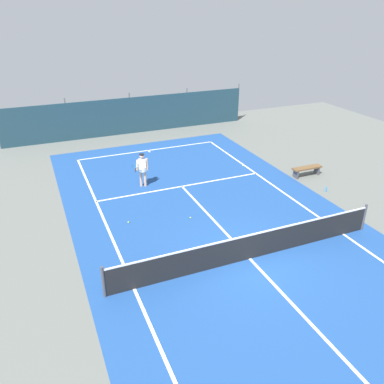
{
  "coord_description": "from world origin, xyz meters",
  "views": [
    {
      "loc": [
        -6.19,
        -9.58,
        8.02
      ],
      "look_at": [
        -0.51,
        3.95,
        0.9
      ],
      "focal_mm": 36.8,
      "sensor_mm": 36.0,
      "label": 1
    }
  ],
  "objects_px": {
    "tennis_net": "(251,246)",
    "tennis_ball_midcourt": "(243,166)",
    "courtside_bench": "(307,169)",
    "tennis_player": "(142,168)",
    "tennis_ball_by_sideline": "(190,218)",
    "water_bottle": "(326,189)",
    "tennis_ball_near_player": "(128,222)"
  },
  "relations": [
    {
      "from": "tennis_net",
      "to": "tennis_ball_midcourt",
      "type": "height_order",
      "value": "tennis_net"
    },
    {
      "from": "courtside_bench",
      "to": "tennis_ball_midcourt",
      "type": "bearing_deg",
      "value": 134.26
    },
    {
      "from": "tennis_net",
      "to": "tennis_player",
      "type": "relative_size",
      "value": 6.17
    },
    {
      "from": "tennis_player",
      "to": "tennis_ball_by_sideline",
      "type": "bearing_deg",
      "value": 124.46
    },
    {
      "from": "tennis_ball_by_sideline",
      "to": "water_bottle",
      "type": "height_order",
      "value": "water_bottle"
    },
    {
      "from": "tennis_player",
      "to": "tennis_ball_midcourt",
      "type": "distance_m",
      "value": 5.77
    },
    {
      "from": "tennis_ball_midcourt",
      "to": "tennis_net",
      "type": "bearing_deg",
      "value": -117.89
    },
    {
      "from": "water_bottle",
      "to": "tennis_net",
      "type": "bearing_deg",
      "value": -151.46
    },
    {
      "from": "tennis_ball_midcourt",
      "to": "tennis_ball_near_player",
      "type": "bearing_deg",
      "value": -154.16
    },
    {
      "from": "courtside_bench",
      "to": "water_bottle",
      "type": "bearing_deg",
      "value": -99.28
    },
    {
      "from": "tennis_ball_midcourt",
      "to": "tennis_ball_by_sideline",
      "type": "relative_size",
      "value": 1.0
    },
    {
      "from": "tennis_ball_near_player",
      "to": "courtside_bench",
      "type": "relative_size",
      "value": 0.04
    },
    {
      "from": "tennis_net",
      "to": "tennis_player",
      "type": "xyz_separation_m",
      "value": [
        -1.7,
        7.17,
        0.45
      ]
    },
    {
      "from": "tennis_net",
      "to": "tennis_ball_midcourt",
      "type": "xyz_separation_m",
      "value": [
        3.98,
        7.53,
        -0.48
      ]
    },
    {
      "from": "water_bottle",
      "to": "tennis_player",
      "type": "bearing_deg",
      "value": 153.12
    },
    {
      "from": "tennis_ball_by_sideline",
      "to": "water_bottle",
      "type": "relative_size",
      "value": 0.28
    },
    {
      "from": "tennis_ball_midcourt",
      "to": "tennis_ball_by_sideline",
      "type": "bearing_deg",
      "value": -139.26
    },
    {
      "from": "tennis_net",
      "to": "tennis_ball_midcourt",
      "type": "bearing_deg",
      "value": 62.11
    },
    {
      "from": "tennis_player",
      "to": "tennis_ball_by_sideline",
      "type": "height_order",
      "value": "tennis_player"
    },
    {
      "from": "tennis_net",
      "to": "tennis_ball_by_sideline",
      "type": "distance_m",
      "value": 3.52
    },
    {
      "from": "tennis_ball_midcourt",
      "to": "water_bottle",
      "type": "bearing_deg",
      "value": -64.63
    },
    {
      "from": "tennis_ball_midcourt",
      "to": "water_bottle",
      "type": "relative_size",
      "value": 0.28
    },
    {
      "from": "courtside_bench",
      "to": "water_bottle",
      "type": "relative_size",
      "value": 6.67
    },
    {
      "from": "tennis_ball_by_sideline",
      "to": "water_bottle",
      "type": "xyz_separation_m",
      "value": [
        6.81,
        -0.13,
        0.09
      ]
    },
    {
      "from": "tennis_ball_near_player",
      "to": "tennis_ball_by_sideline",
      "type": "distance_m",
      "value": 2.52
    },
    {
      "from": "tennis_ball_by_sideline",
      "to": "tennis_ball_midcourt",
      "type": "bearing_deg",
      "value": 40.74
    },
    {
      "from": "tennis_player",
      "to": "water_bottle",
      "type": "height_order",
      "value": "tennis_player"
    },
    {
      "from": "tennis_ball_by_sideline",
      "to": "courtside_bench",
      "type": "relative_size",
      "value": 0.04
    },
    {
      "from": "tennis_ball_near_player",
      "to": "tennis_ball_midcourt",
      "type": "distance_m",
      "value": 8.04
    },
    {
      "from": "courtside_bench",
      "to": "tennis_net",
      "type": "bearing_deg",
      "value": -140.84
    },
    {
      "from": "tennis_net",
      "to": "water_bottle",
      "type": "distance_m",
      "value": 6.85
    },
    {
      "from": "tennis_ball_near_player",
      "to": "water_bottle",
      "type": "xyz_separation_m",
      "value": [
        9.25,
        -0.76,
        0.09
      ]
    }
  ]
}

